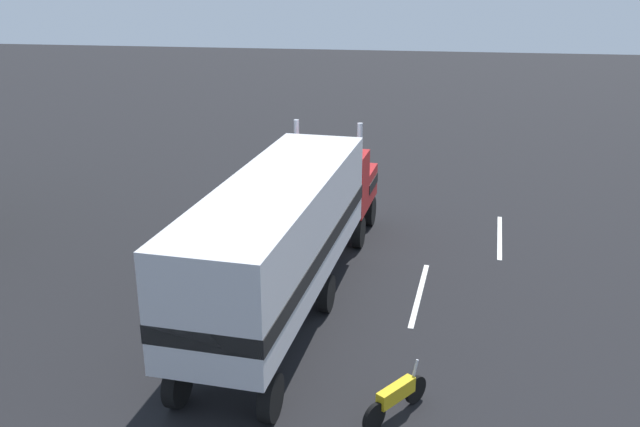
% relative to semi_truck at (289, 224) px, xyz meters
% --- Properties ---
extents(ground_plane, '(120.00, 120.00, 0.00)m').
position_rel_semi_truck_xyz_m(ground_plane, '(5.18, -0.25, -2.52)').
color(ground_plane, black).
extents(lane_stripe_near, '(4.40, 0.58, 0.01)m').
position_rel_semi_truck_xyz_m(lane_stripe_near, '(1.25, -3.75, -2.52)').
color(lane_stripe_near, silver).
rests_on(lane_stripe_near, ground_plane).
extents(lane_stripe_mid, '(4.40, 0.56, 0.01)m').
position_rel_semi_truck_xyz_m(lane_stripe_mid, '(6.43, -6.60, -2.52)').
color(lane_stripe_mid, silver).
rests_on(lane_stripe_mid, ground_plane).
extents(semi_truck, '(14.34, 3.87, 4.50)m').
position_rel_semi_truck_xyz_m(semi_truck, '(0.00, 0.00, 0.00)').
color(semi_truck, '#B21919').
rests_on(semi_truck, ground_plane).
extents(person_bystander, '(0.41, 0.48, 1.63)m').
position_rel_semi_truck_xyz_m(person_bystander, '(4.09, 2.09, -1.63)').
color(person_bystander, black).
rests_on(person_bystander, ground_plane).
extents(motorcycle, '(1.76, 1.33, 1.12)m').
position_rel_semi_truck_xyz_m(motorcycle, '(-4.93, -3.32, -2.04)').
color(motorcycle, black).
rests_on(motorcycle, ground_plane).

